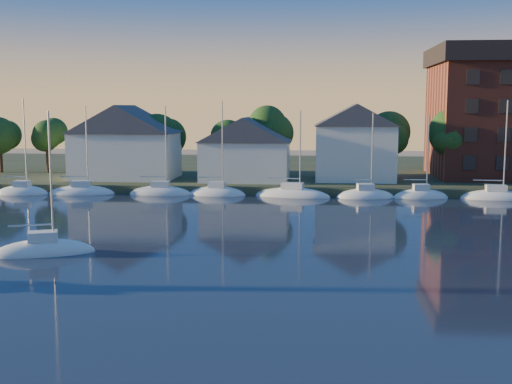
# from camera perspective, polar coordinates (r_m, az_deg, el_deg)

# --- Properties ---
(ground) EXTENTS (260.00, 260.00, 0.00)m
(ground) POSITION_cam_1_polar(r_m,az_deg,el_deg) (26.86, -2.10, -15.30)
(ground) COLOR black
(ground) RESTS_ON ground
(shoreline_land) EXTENTS (160.00, 50.00, 2.00)m
(shoreline_land) POSITION_cam_1_polar(r_m,az_deg,el_deg) (100.12, 3.64, 1.60)
(shoreline_land) COLOR #2D3921
(shoreline_land) RESTS_ON ground
(wooden_dock) EXTENTS (120.00, 3.00, 1.00)m
(wooden_dock) POSITION_cam_1_polar(r_m,az_deg,el_deg) (77.30, 3.06, -0.17)
(wooden_dock) COLOR brown
(wooden_dock) RESTS_ON ground
(clubhouse_west) EXTENTS (13.65, 9.45, 9.64)m
(clubhouse_west) POSITION_cam_1_polar(r_m,az_deg,el_deg) (86.44, -11.51, 4.46)
(clubhouse_west) COLOR silver
(clubhouse_west) RESTS_ON shoreline_land
(clubhouse_centre) EXTENTS (11.55, 8.40, 8.08)m
(clubhouse_centre) POSITION_cam_1_polar(r_m,az_deg,el_deg) (82.22, -0.95, 3.90)
(clubhouse_centre) COLOR silver
(clubhouse_centre) RESTS_ON shoreline_land
(clubhouse_east) EXTENTS (10.50, 8.40, 9.80)m
(clubhouse_east) POSITION_cam_1_polar(r_m,az_deg,el_deg) (83.76, 8.79, 4.48)
(clubhouse_east) COLOR silver
(clubhouse_east) RESTS_ON shoreline_land
(tree_line) EXTENTS (93.40, 5.40, 8.90)m
(tree_line) POSITION_cam_1_polar(r_m,az_deg,el_deg) (87.59, 4.73, 5.44)
(tree_line) COLOR #342417
(tree_line) RESTS_ON shoreline_land
(moored_fleet) EXTENTS (95.50, 2.40, 12.05)m
(moored_fleet) POSITION_cam_1_polar(r_m,az_deg,el_deg) (74.25, 6.04, -0.45)
(moored_fleet) COLOR white
(moored_fleet) RESTS_ON ground
(drifting_sailboat_left) EXTENTS (7.53, 4.83, 11.27)m
(drifting_sailboat_left) POSITION_cam_1_polar(r_m,az_deg,el_deg) (48.32, -18.36, -5.16)
(drifting_sailboat_left) COLOR white
(drifting_sailboat_left) RESTS_ON ground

